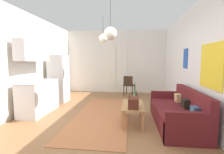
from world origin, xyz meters
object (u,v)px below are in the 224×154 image
object	(u,v)px
pendant_lamp_near	(110,34)
pendant_lamp_far	(103,38)
refrigerator	(59,78)
couch	(179,114)
accent_chair	(129,84)
bamboo_vase	(135,96)
coffee_table	(133,107)
handbag	(134,103)

from	to	relation	value
pendant_lamp_near	pendant_lamp_far	bearing A→B (deg)	105.69
refrigerator	pendant_lamp_near	xyz separation A→B (m)	(2.07, -1.78, 1.22)
couch	refrigerator	size ratio (longest dim) A/B	1.17
accent_chair	bamboo_vase	bearing A→B (deg)	111.72
coffee_table	pendant_lamp_far	xyz separation A→B (m)	(-0.94, 1.43, 1.79)
couch	refrigerator	distance (m)	4.04
accent_chair	refrigerator	bearing A→B (deg)	43.67
coffee_table	accent_chair	distance (m)	2.88
handbag	couch	bearing A→B (deg)	13.28
handbag	accent_chair	world-z (taller)	accent_chair
accent_chair	pendant_lamp_far	distance (m)	2.37
bamboo_vase	refrigerator	distance (m)	2.97
bamboo_vase	couch	bearing A→B (deg)	-21.26
bamboo_vase	coffee_table	bearing A→B (deg)	-100.44
handbag	pendant_lamp_near	size ratio (longest dim) A/B	0.38
refrigerator	pendant_lamp_near	world-z (taller)	pendant_lamp_near
coffee_table	refrigerator	distance (m)	3.11
refrigerator	pendant_lamp_near	distance (m)	2.99
bamboo_vase	pendant_lamp_near	bearing A→B (deg)	-141.82
bamboo_vase	accent_chair	size ratio (longest dim) A/B	0.58
coffee_table	handbag	xyz separation A→B (m)	(0.01, -0.28, 0.17)
pendant_lamp_near	bamboo_vase	bearing A→B (deg)	38.18
couch	pendant_lamp_far	bearing A→B (deg)	143.42
pendant_lamp_far	bamboo_vase	bearing A→B (deg)	-47.26
couch	bamboo_vase	world-z (taller)	bamboo_vase
coffee_table	pendant_lamp_far	size ratio (longest dim) A/B	1.28
handbag	pendant_lamp_far	world-z (taller)	pendant_lamp_far
bamboo_vase	pendant_lamp_far	size ratio (longest dim) A/B	0.60
pendant_lamp_near	pendant_lamp_far	distance (m)	1.60
accent_chair	couch	bearing A→B (deg)	129.15
pendant_lamp_near	refrigerator	bearing A→B (deg)	139.23
handbag	refrigerator	world-z (taller)	refrigerator
couch	refrigerator	xyz separation A→B (m)	(-3.61, 1.71, 0.56)
coffee_table	bamboo_vase	distance (m)	0.39
couch	accent_chair	distance (m)	3.14
handbag	accent_chair	distance (m)	3.16
couch	accent_chair	size ratio (longest dim) A/B	2.34
handbag	refrigerator	distance (m)	3.26
couch	refrigerator	bearing A→B (deg)	154.68
accent_chair	pendant_lamp_near	world-z (taller)	pendant_lamp_near
couch	bamboo_vase	bearing A→B (deg)	158.74
handbag	pendant_lamp_far	size ratio (longest dim) A/B	0.44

